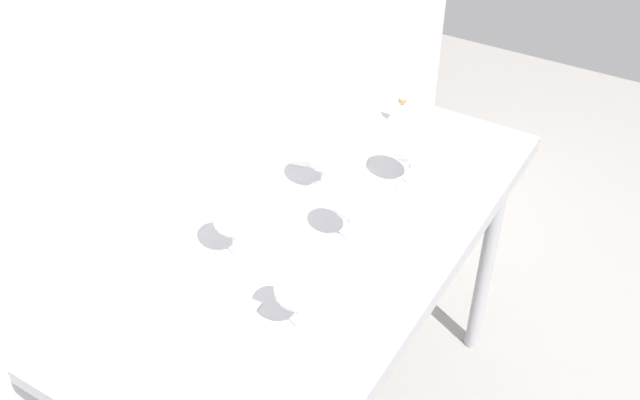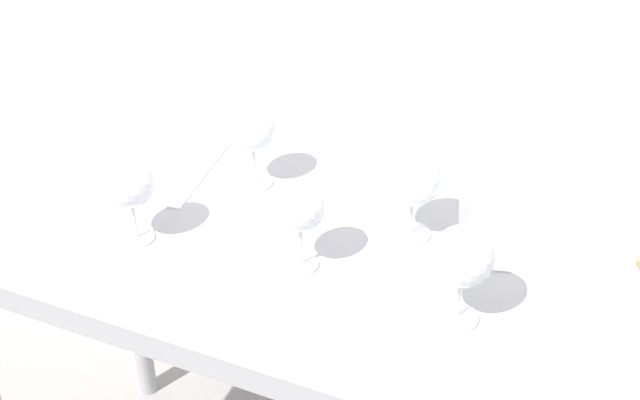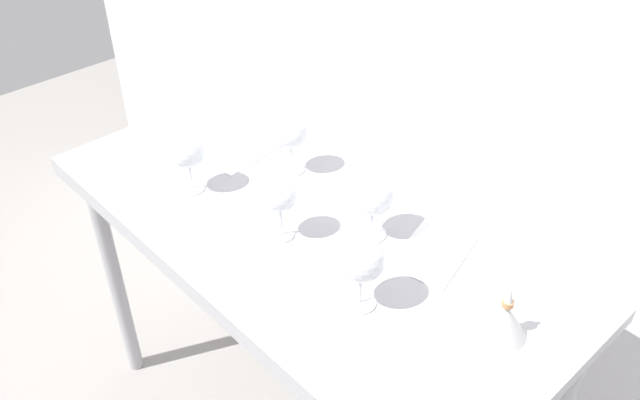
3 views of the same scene
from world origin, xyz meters
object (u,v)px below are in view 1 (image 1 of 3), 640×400
wine_glass_near_right (411,147)px  wine_glass_far_left (232,219)px  wine_glass_near_left (296,291)px  tasting_sheet_upper (329,156)px  wine_glass_far_right (322,154)px  decanter_funnel (401,113)px  tasting_sheet_lower (191,315)px  wine_glass_near_center (349,203)px

wine_glass_near_right → wine_glass_far_left: wine_glass_near_right is taller
wine_glass_near_left → tasting_sheet_upper: wine_glass_near_left is taller
wine_glass_near_right → tasting_sheet_upper: wine_glass_near_right is taller
wine_glass_near_right → wine_glass_near_left: size_ratio=1.05×
wine_glass_far_right → decanter_funnel: size_ratio=1.31×
wine_glass_near_right → tasting_sheet_lower: size_ratio=0.72×
wine_glass_far_right → tasting_sheet_upper: size_ratio=0.76×
wine_glass_near_right → wine_glass_near_center: bearing=175.1°
decanter_funnel → wine_glass_near_right: bearing=-149.9°
wine_glass_near_center → tasting_sheet_upper: size_ratio=0.75×
tasting_sheet_upper → tasting_sheet_lower: 0.68m
tasting_sheet_upper → tasting_sheet_lower: (-0.68, -0.06, 0.00)m
wine_glass_far_right → decanter_funnel: bearing=-5.1°
wine_glass_near_left → decanter_funnel: wine_glass_near_left is taller
wine_glass_near_right → tasting_sheet_upper: 0.28m
wine_glass_near_right → wine_glass_far_left: size_ratio=1.04×
wine_glass_near_right → wine_glass_near_left: bearing=-177.6°
wine_glass_far_left → tasting_sheet_upper: 0.50m
tasting_sheet_lower → decanter_funnel: decanter_funnel is taller
wine_glass_near_left → decanter_funnel: size_ratio=1.31×
tasting_sheet_lower → decanter_funnel: (0.93, -0.05, 0.04)m
wine_glass_near_center → wine_glass_far_right: 0.21m
wine_glass_far_left → wine_glass_far_right: 0.34m
tasting_sheet_upper → wine_glass_near_center: bearing=-156.9°
wine_glass_far_right → tasting_sheet_lower: (-0.54, 0.01, -0.11)m
wine_glass_near_right → wine_glass_far_right: wine_glass_near_right is taller
tasting_sheet_upper → wine_glass_near_left: bearing=-170.3°
wine_glass_near_right → wine_glass_near_center: size_ratio=1.06×
wine_glass_far_right → tasting_sheet_upper: 0.20m
wine_glass_near_center → wine_glass_near_left: size_ratio=0.99×
wine_glass_near_right → wine_glass_near_left: (-0.59, -0.02, -0.00)m
wine_glass_near_left → decanter_funnel: bearing=11.6°
tasting_sheet_lower → wine_glass_near_right: bearing=-22.6°
decanter_funnel → tasting_sheet_upper: bearing=158.3°
wine_glass_far_right → wine_glass_far_left: bearing=173.5°
wine_glass_far_left → wine_glass_far_right: same height
wine_glass_far_left → wine_glass_near_center: size_ratio=1.02×
tasting_sheet_lower → wine_glass_near_left: bearing=-75.0°
wine_glass_near_left → decanter_funnel: 0.87m
wine_glass_near_center → wine_glass_far_left: bearing=134.1°
wine_glass_near_right → wine_glass_far_right: (-0.14, 0.18, -0.01)m
tasting_sheet_lower → tasting_sheet_upper: bearing=-1.9°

